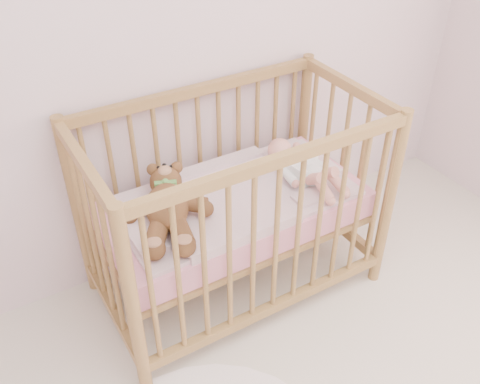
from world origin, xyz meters
TOP-DOWN VIEW (x-y plane):
  - wall_back at (0.00, 2.00)m, footprint 4.00×0.02m
  - crib at (0.27, 1.60)m, footprint 1.36×0.76m
  - mattress at (0.27, 1.60)m, footprint 1.22×0.62m
  - blanket at (0.27, 1.60)m, footprint 1.10×0.58m
  - baby at (0.63, 1.58)m, footprint 0.30×0.57m
  - teddy_bear at (-0.07, 1.58)m, footprint 0.61×0.70m

SIDE VIEW (x-z plane):
  - mattress at x=0.27m, z-range 0.42..0.55m
  - crib at x=0.27m, z-range 0.00..1.00m
  - blanket at x=0.27m, z-range 0.53..0.59m
  - baby at x=0.63m, z-range 0.57..0.70m
  - teddy_bear at x=-0.07m, z-range 0.56..0.73m
  - wall_back at x=0.00m, z-range 0.00..2.70m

